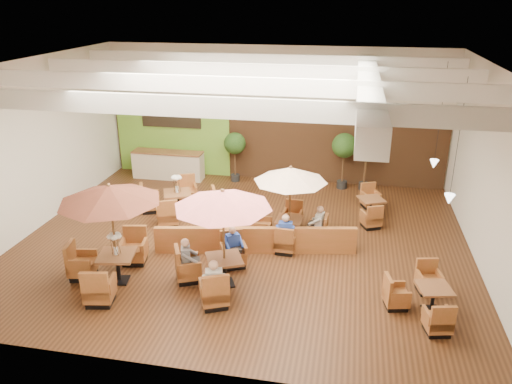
% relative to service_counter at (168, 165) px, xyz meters
% --- Properties ---
extents(room, '(14.04, 14.00, 5.52)m').
position_rel_service_counter_xyz_m(room, '(4.65, -3.88, 3.05)').
color(room, '#381E0F').
rests_on(room, ground).
extents(service_counter, '(3.00, 0.75, 1.18)m').
position_rel_service_counter_xyz_m(service_counter, '(0.00, 0.00, 0.00)').
color(service_counter, beige).
rests_on(service_counter, ground).
extents(booth_divider, '(6.02, 1.30, 0.84)m').
position_rel_service_counter_xyz_m(booth_divider, '(4.92, -5.82, -0.16)').
color(booth_divider, brown).
rests_on(booth_divider, ground).
extents(table_0, '(2.79, 2.92, 2.88)m').
position_rel_service_counter_xyz_m(table_0, '(1.48, -8.13, 1.46)').
color(table_0, brown).
rests_on(table_0, ground).
extents(table_1, '(2.75, 2.93, 2.79)m').
position_rel_service_counter_xyz_m(table_1, '(4.37, -7.72, 1.41)').
color(table_1, brown).
rests_on(table_1, ground).
extents(table_2, '(2.44, 2.44, 2.49)m').
position_rel_service_counter_xyz_m(table_2, '(5.80, -4.72, 1.12)').
color(table_2, brown).
rests_on(table_2, ground).
extents(table_3, '(2.98, 2.98, 1.60)m').
position_rel_service_counter_xyz_m(table_3, '(1.64, -3.48, -0.14)').
color(table_3, brown).
rests_on(table_3, ground).
extents(table_4, '(1.68, 2.42, 0.87)m').
position_rel_service_counter_xyz_m(table_4, '(9.55, -7.93, -0.26)').
color(table_4, brown).
rests_on(table_4, ground).
extents(table_5, '(1.04, 2.53, 0.88)m').
position_rel_service_counter_xyz_m(table_5, '(8.40, -2.45, -0.25)').
color(table_5, brown).
rests_on(table_5, ground).
extents(topiary_0, '(0.90, 0.90, 2.09)m').
position_rel_service_counter_xyz_m(topiary_0, '(2.87, 0.20, 0.97)').
color(topiary_0, black).
rests_on(topiary_0, ground).
extents(topiary_1, '(0.99, 0.99, 2.29)m').
position_rel_service_counter_xyz_m(topiary_1, '(7.31, 0.20, 1.12)').
color(topiary_1, black).
rests_on(topiary_1, ground).
extents(topiary_2, '(0.97, 0.97, 2.25)m').
position_rel_service_counter_xyz_m(topiary_2, '(8.18, 0.20, 1.09)').
color(topiary_2, black).
rests_on(topiary_2, ground).
extents(diner_0, '(0.47, 0.42, 0.86)m').
position_rel_service_counter_xyz_m(diner_0, '(4.45, -8.74, 0.20)').
color(diner_0, silver).
rests_on(diner_0, ground).
extents(diner_1, '(0.43, 0.42, 0.76)m').
position_rel_service_counter_xyz_m(diner_1, '(4.45, -6.70, 0.16)').
color(diner_1, '#2949B5').
rests_on(diner_1, ground).
extents(diner_2, '(0.41, 0.45, 0.82)m').
position_rel_service_counter_xyz_m(diner_2, '(3.42, -7.72, 0.18)').
color(diner_2, gray).
rests_on(diner_2, ground).
extents(diner_3, '(0.41, 0.33, 0.83)m').
position_rel_service_counter_xyz_m(diner_3, '(5.80, -5.63, 0.19)').
color(diner_3, '#2949B5').
rests_on(diner_3, ground).
extents(diner_4, '(0.36, 0.41, 0.77)m').
position_rel_service_counter_xyz_m(diner_4, '(6.71, -4.72, 0.17)').
color(diner_4, silver).
rests_on(diner_4, ground).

